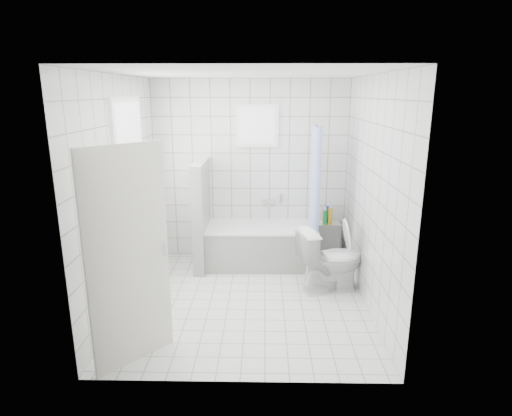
{
  "coord_description": "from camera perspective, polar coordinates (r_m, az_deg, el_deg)",
  "views": [
    {
      "loc": [
        0.2,
        -4.65,
        2.4
      ],
      "look_at": [
        0.1,
        0.35,
        1.05
      ],
      "focal_mm": 30.0,
      "sensor_mm": 36.0,
      "label": 1
    }
  ],
  "objects": [
    {
      "name": "window_sill",
      "position": [
        5.4,
        -15.19,
        -2.01
      ],
      "size": [
        0.18,
        1.02,
        0.08
      ],
      "primitive_type": "cube",
      "color": "white",
      "rests_on": "wall_left"
    },
    {
      "name": "door",
      "position": [
        3.92,
        -16.62,
        -6.48
      ],
      "size": [
        0.56,
        0.62,
        2.0
      ],
      "primitive_type": "cube",
      "rotation": [
        0.0,
        0.0,
        -0.73
      ],
      "color": "silver",
      "rests_on": "ground"
    },
    {
      "name": "toilet",
      "position": [
        5.41,
        9.92,
        -6.79
      ],
      "size": [
        0.88,
        0.64,
        0.81
      ],
      "primitive_type": "imported",
      "rotation": [
        0.0,
        0.0,
        1.83
      ],
      "color": "white",
      "rests_on": "ground"
    },
    {
      "name": "window_back",
      "position": [
        6.13,
        0.16,
        10.89
      ],
      "size": [
        0.5,
        0.01,
        0.5
      ],
      "primitive_type": "cube",
      "color": "white",
      "rests_on": "wall_back"
    },
    {
      "name": "wall_right",
      "position": [
        4.93,
        15.16,
        1.67
      ],
      "size": [
        0.02,
        3.0,
        2.6
      ],
      "primitive_type": "cube",
      "color": "white",
      "rests_on": "ground"
    },
    {
      "name": "ceiling",
      "position": [
        4.66,
        -1.43,
        17.55
      ],
      "size": [
        3.0,
        3.0,
        0.0
      ],
      "primitive_type": "plane",
      "rotation": [
        3.14,
        0.0,
        0.0
      ],
      "color": "white",
      "rests_on": "ground"
    },
    {
      "name": "bathtub",
      "position": [
        6.15,
        0.75,
        -4.96
      ],
      "size": [
        1.55,
        0.77,
        0.58
      ],
      "color": "white",
      "rests_on": "ground"
    },
    {
      "name": "shower_curtain",
      "position": [
        5.81,
        7.86,
        2.03
      ],
      "size": [
        0.14,
        0.48,
        1.78
      ],
      "primitive_type": null,
      "color": "#5073EA",
      "rests_on": "curtain_rod"
    },
    {
      "name": "sill_bottles",
      "position": [
        5.34,
        -15.26,
        -0.74
      ],
      "size": [
        0.16,
        0.59,
        0.2
      ],
      "color": "pink",
      "rests_on": "window_sill"
    },
    {
      "name": "wall_front",
      "position": [
        3.35,
        -2.38,
        -4.12
      ],
      "size": [
        2.8,
        0.02,
        2.6
      ],
      "primitive_type": "cube",
      "color": "white",
      "rests_on": "ground"
    },
    {
      "name": "curtain_rod",
      "position": [
        5.81,
        8.03,
        11.01
      ],
      "size": [
        0.02,
        0.8,
        0.02
      ],
      "primitive_type": "cylinder",
      "rotation": [
        1.57,
        0.0,
        0.0
      ],
      "color": "silver",
      "rests_on": "wall_back"
    },
    {
      "name": "partition_wall",
      "position": [
        6.02,
        -7.28,
        -0.92
      ],
      "size": [
        0.15,
        0.85,
        1.5
      ],
      "primitive_type": "cube",
      "color": "white",
      "rests_on": "ground"
    },
    {
      "name": "ground",
      "position": [
        5.24,
        -1.24,
        -12.17
      ],
      "size": [
        3.0,
        3.0,
        0.0
      ],
      "primitive_type": "plane",
      "color": "white",
      "rests_on": "ground"
    },
    {
      "name": "tiled_ledge",
      "position": [
        6.46,
        9.26,
        -4.3
      ],
      "size": [
        0.4,
        0.24,
        0.55
      ],
      "primitive_type": "cube",
      "color": "white",
      "rests_on": "ground"
    },
    {
      "name": "window_left",
      "position": [
        5.25,
        -16.22,
        5.74
      ],
      "size": [
        0.01,
        0.9,
        1.4
      ],
      "primitive_type": "cube",
      "color": "white",
      "rests_on": "wall_left"
    },
    {
      "name": "ledge_bottles",
      "position": [
        6.32,
        9.47,
        -1.05
      ],
      "size": [
        0.14,
        0.18,
        0.26
      ],
      "color": "#173ABE",
      "rests_on": "tiled_ledge"
    },
    {
      "name": "wall_back",
      "position": [
        6.25,
        -0.76,
        4.97
      ],
      "size": [
        2.8,
        0.02,
        2.6
      ],
      "primitive_type": "cube",
      "color": "white",
      "rests_on": "ground"
    },
    {
      "name": "tub_faucet",
      "position": [
        6.31,
        1.69,
        0.87
      ],
      "size": [
        0.18,
        0.06,
        0.06
      ],
      "primitive_type": "cube",
      "color": "silver",
      "rests_on": "wall_back"
    },
    {
      "name": "wall_left",
      "position": [
        5.04,
        -17.44,
        1.79
      ],
      "size": [
        0.02,
        3.0,
        2.6
      ],
      "primitive_type": "cube",
      "color": "white",
      "rests_on": "ground"
    }
  ]
}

